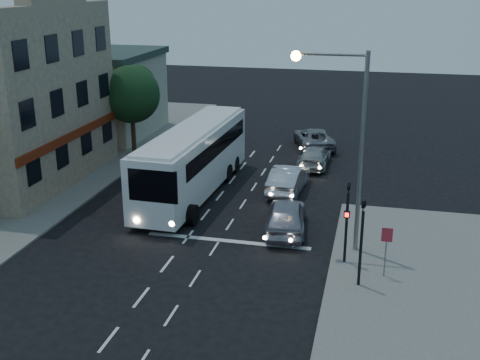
% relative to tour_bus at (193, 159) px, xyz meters
% --- Properties ---
extents(ground, '(120.00, 120.00, 0.00)m').
position_rel_tour_bus_xyz_m(ground, '(1.57, -8.04, -2.13)').
color(ground, black).
extents(sidewalk_far, '(12.00, 50.00, 0.12)m').
position_rel_tour_bus_xyz_m(sidewalk_far, '(-11.43, -0.04, -2.07)').
color(sidewalk_far, slate).
rests_on(sidewalk_far, ground).
extents(road_markings, '(8.00, 30.55, 0.01)m').
position_rel_tour_bus_xyz_m(road_markings, '(2.86, -4.74, -2.13)').
color(road_markings, silver).
rests_on(road_markings, ground).
extents(tour_bus, '(3.19, 12.95, 3.95)m').
position_rel_tour_bus_xyz_m(tour_bus, '(0.00, 0.00, 0.00)').
color(tour_bus, white).
rests_on(tour_bus, ground).
extents(car_suv, '(2.42, 4.98, 1.64)m').
position_rel_tour_bus_xyz_m(car_suv, '(6.09, -4.24, -1.32)').
color(car_suv, '#9A98A8').
rests_on(car_suv, ground).
extents(car_sedan_a, '(1.96, 4.91, 1.59)m').
position_rel_tour_bus_xyz_m(car_sedan_a, '(5.29, 1.61, -1.34)').
color(car_sedan_a, silver).
rests_on(car_sedan_a, ground).
extents(car_sedan_b, '(1.93, 4.64, 1.34)m').
position_rel_tour_bus_xyz_m(car_sedan_b, '(6.23, 6.96, -1.46)').
color(car_sedan_b, '#A3A3A3').
rests_on(car_sedan_b, ground).
extents(car_sedan_c, '(3.88, 5.72, 1.46)m').
position_rel_tour_bus_xyz_m(car_sedan_c, '(5.64, 11.68, -1.41)').
color(car_sedan_c, gray).
rests_on(car_sedan_c, ground).
extents(traffic_signal_main, '(0.25, 0.35, 4.10)m').
position_rel_tour_bus_xyz_m(traffic_signal_main, '(9.17, -7.27, 0.29)').
color(traffic_signal_main, black).
rests_on(traffic_signal_main, sidewalk_near).
extents(traffic_signal_side, '(0.18, 0.15, 4.10)m').
position_rel_tour_bus_xyz_m(traffic_signal_side, '(9.87, -9.24, 0.29)').
color(traffic_signal_side, black).
rests_on(traffic_signal_side, sidewalk_near).
extents(regulatory_sign, '(0.45, 0.12, 2.20)m').
position_rel_tour_bus_xyz_m(regulatory_sign, '(10.87, -8.28, -0.54)').
color(regulatory_sign, slate).
rests_on(regulatory_sign, sidewalk_near).
extents(streetlight, '(3.32, 0.44, 9.00)m').
position_rel_tour_bus_xyz_m(streetlight, '(8.91, -5.84, 3.60)').
color(streetlight, slate).
rests_on(streetlight, sidewalk_near).
extents(low_building_north, '(9.40, 9.40, 6.50)m').
position_rel_tour_bus_xyz_m(low_building_north, '(-11.93, 11.96, 1.26)').
color(low_building_north, '#AEA489').
rests_on(low_building_north, sidewalk_far).
extents(street_tree, '(4.00, 4.00, 6.20)m').
position_rel_tour_bus_xyz_m(street_tree, '(-6.64, 6.98, 2.36)').
color(street_tree, black).
rests_on(street_tree, sidewalk_far).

